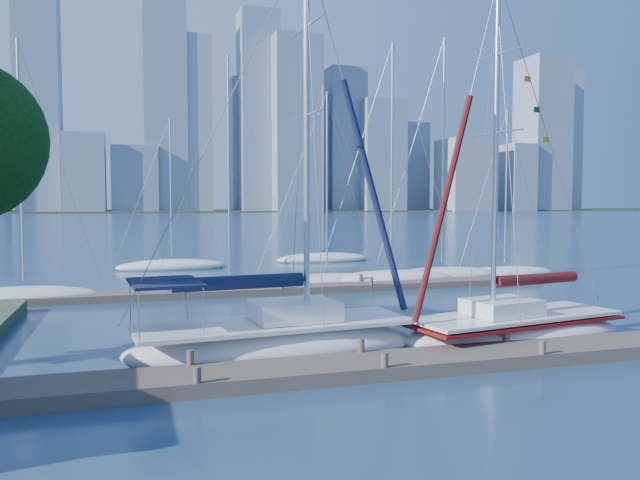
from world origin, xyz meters
name	(u,v)px	position (x,y,z in m)	size (l,w,h in m)	color
ground	(372,373)	(0.00, 0.00, 0.00)	(700.00, 700.00, 0.00)	navy
near_dock	(372,366)	(0.00, 0.00, 0.20)	(26.00, 2.00, 0.40)	brown
far_dock	(297,289)	(2.00, 16.00, 0.18)	(30.00, 1.80, 0.36)	brown
far_shore	(143,212)	(0.00, 320.00, 0.00)	(800.00, 100.00, 1.50)	#38472D
sailboat_navy	(274,325)	(-2.22, 2.72, 0.99)	(9.58, 3.90, 13.59)	white
sailboat_maroon	(514,314)	(6.17, 2.24, 0.99)	(8.70, 4.08, 12.83)	white
bg_boat_0	(24,297)	(-11.50, 16.62, 0.27)	(7.35, 3.39, 12.98)	white
bg_boat_1	(230,288)	(-1.44, 17.08, 0.25)	(7.65, 2.39, 12.95)	white
bg_boat_2	(327,282)	(4.38, 18.08, 0.24)	(8.31, 3.30, 11.51)	white
bg_boat_3	(391,279)	(8.28, 17.75, 0.29)	(8.68, 4.13, 14.54)	white
bg_boat_4	(442,275)	(12.07, 18.57, 0.30)	(8.48, 4.51, 15.30)	white
bg_boat_5	(504,273)	(16.82, 18.93, 0.23)	(7.66, 3.25, 11.13)	white
bg_boat_6	(172,266)	(-3.68, 29.89, 0.24)	(8.14, 3.98, 11.26)	white
bg_boat_7	(323,258)	(8.54, 32.22, 0.27)	(7.95, 2.93, 14.59)	white
skyline	(192,137)	(22.37, 290.42, 35.96)	(503.95, 51.31, 114.99)	gray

